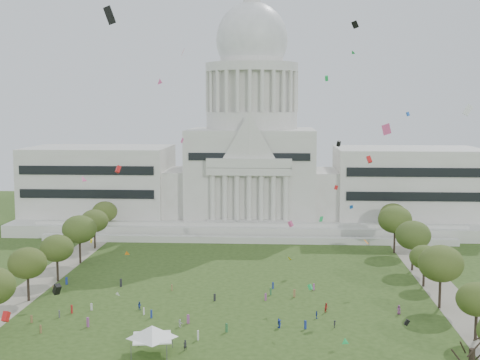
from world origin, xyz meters
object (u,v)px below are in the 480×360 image
at_px(capitol, 252,163).
at_px(big_bare_tree, 472,344).
at_px(event_tent, 152,331).
at_px(person_0, 399,310).

xyz_separation_m(capitol, big_bare_tree, (38.00, -141.59, -13.62)).
height_order(event_tent, person_0, event_tent).
bearing_deg(big_bare_tree, event_tent, 162.22).
xyz_separation_m(big_bare_tree, person_0, (-3.19, 40.64, -7.70)).
height_order(capitol, event_tent, capitol).
bearing_deg(big_bare_tree, capitol, 105.02).
height_order(capitol, person_0, capitol).
bearing_deg(big_bare_tree, person_0, 94.49).
xyz_separation_m(big_bare_tree, event_tent, (-49.86, 15.99, -4.69)).
height_order(capitol, big_bare_tree, capitol).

